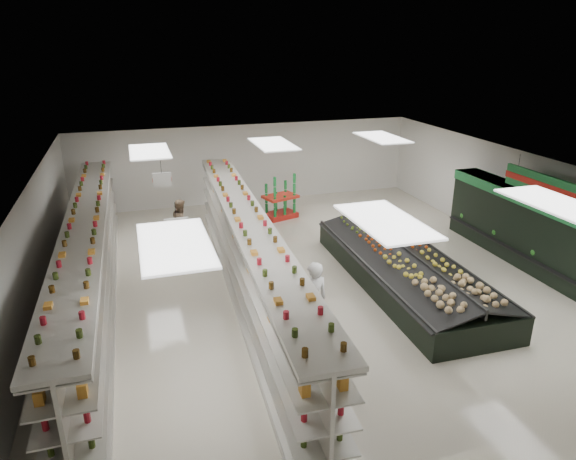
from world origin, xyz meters
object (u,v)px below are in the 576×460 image
object	(u,v)px
gondola_left	(91,266)
gondola_center	(249,261)
produce_island	(405,268)
shopper_main	(313,301)
soda_endcap	(280,198)
shopper_background	(182,222)

from	to	relation	value
gondola_left	gondola_center	xyz separation A→B (m)	(3.89, -0.92, 0.01)
gondola_center	produce_island	xyz separation A→B (m)	(4.32, -0.49, -0.56)
shopper_main	produce_island	bearing A→B (deg)	-158.19
soda_endcap	gondola_left	bearing A→B (deg)	-142.26
shopper_main	shopper_background	bearing A→B (deg)	-78.65
gondola_left	shopper_background	size ratio (longest dim) A/B	8.51
shopper_main	shopper_background	distance (m)	7.05
produce_island	soda_endcap	distance (m)	6.67
gondola_left	gondola_center	distance (m)	3.99
gondola_left	soda_endcap	distance (m)	8.23
gondola_center	shopper_background	distance (m)	4.55
soda_endcap	shopper_background	distance (m)	4.19
gondola_left	produce_island	xyz separation A→B (m)	(8.21, -1.41, -0.56)
gondola_center	gondola_left	bearing A→B (deg)	169.46
produce_island	soda_endcap	bearing A→B (deg)	104.78
shopper_main	shopper_background	size ratio (longest dim) A/B	1.23
soda_endcap	shopper_main	world-z (taller)	shopper_main
produce_island	gondola_left	bearing A→B (deg)	170.22
gondola_center	shopper_background	world-z (taller)	gondola_center
soda_endcap	shopper_background	xyz separation A→B (m)	(-3.88, -1.59, 0.01)
gondola_center	produce_island	size ratio (longest dim) A/B	1.83
gondola_left	shopper_main	world-z (taller)	gondola_left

